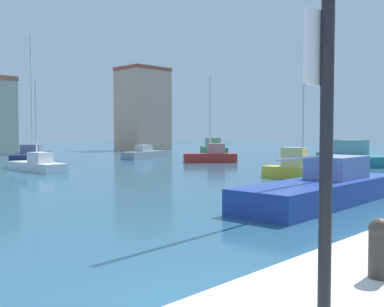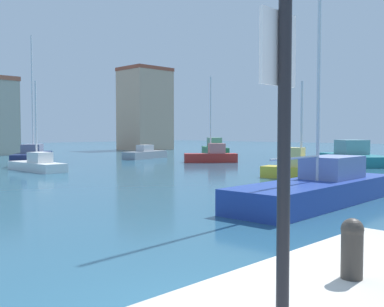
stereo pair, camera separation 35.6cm
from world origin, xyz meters
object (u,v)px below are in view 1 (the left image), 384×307
object	(u,v)px
mooring_bollard	(380,245)
sailboat_blue_mid_harbor	(324,186)
motorboat_green_far_left	(213,149)
sailboat_navy_near_pier	(32,157)
motorboat_teal_inner_mooring	(353,156)
sailboat_yellow_distant_east	(300,169)
sailboat_red_distant_north	(211,155)
sailboat_white_far_right	(38,164)
motorboat_grey_center_channel	(144,154)

from	to	relation	value
mooring_bollard	sailboat_blue_mid_harbor	world-z (taller)	sailboat_blue_mid_harbor
motorboat_green_far_left	sailboat_navy_near_pier	world-z (taller)	sailboat_navy_near_pier
motorboat_green_far_left	mooring_bollard	bearing A→B (deg)	-135.88
sailboat_blue_mid_harbor	sailboat_navy_near_pier	xyz separation A→B (m)	(1.62, 26.82, -0.01)
motorboat_teal_inner_mooring	sailboat_yellow_distant_east	size ratio (longest dim) A/B	1.53
motorboat_green_far_left	sailboat_red_distant_north	xyz separation A→B (m)	(-9.37, -8.21, -0.03)
sailboat_white_far_right	sailboat_yellow_distant_east	distance (m)	17.23
mooring_bollard	sailboat_blue_mid_harbor	xyz separation A→B (m)	(10.38, 6.19, -0.77)
sailboat_blue_mid_harbor	motorboat_teal_inner_mooring	bearing A→B (deg)	22.17
sailboat_red_distant_north	sailboat_navy_near_pier	bearing A→B (deg)	143.15
mooring_bollard	sailboat_navy_near_pier	world-z (taller)	sailboat_navy_near_pier
sailboat_blue_mid_harbor	sailboat_red_distant_north	xyz separation A→B (m)	(13.54, 17.89, -0.01)
sailboat_navy_near_pier	motorboat_grey_center_channel	xyz separation A→B (m)	(11.39, -0.45, -0.16)
sailboat_yellow_distant_east	sailboat_white_far_right	bearing A→B (deg)	118.15
sailboat_blue_mid_harbor	sailboat_navy_near_pier	size ratio (longest dim) A/B	1.41
sailboat_blue_mid_harbor	mooring_bollard	bearing A→B (deg)	-149.19
mooring_bollard	motorboat_grey_center_channel	distance (m)	40.10
sailboat_yellow_distant_east	sailboat_red_distant_north	xyz separation A→B (m)	(6.53, 12.67, 0.05)
mooring_bollard	sailboat_red_distant_north	size ratio (longest dim) A/B	0.09
motorboat_grey_center_channel	mooring_bollard	bearing A→B (deg)	-125.69
motorboat_teal_inner_mooring	sailboat_red_distant_north	size ratio (longest dim) A/B	1.13
sailboat_yellow_distant_east	mooring_bollard	bearing A→B (deg)	-146.74
mooring_bollard	sailboat_red_distant_north	world-z (taller)	sailboat_red_distant_north
sailboat_yellow_distant_east	motorboat_green_far_left	bearing A→B (deg)	52.71
mooring_bollard	motorboat_grey_center_channel	xyz separation A→B (m)	(23.39, 32.56, -0.95)
sailboat_blue_mid_harbor	sailboat_red_distant_north	bearing A→B (deg)	52.87
sailboat_blue_mid_harbor	sailboat_yellow_distant_east	xyz separation A→B (m)	(7.01, 5.22, -0.06)
motorboat_green_far_left	motorboat_grey_center_channel	bearing A→B (deg)	178.44
mooring_bollard	sailboat_red_distant_north	distance (m)	33.95
sailboat_blue_mid_harbor	motorboat_teal_inner_mooring	xyz separation A→B (m)	(20.21, 8.23, -0.01)
motorboat_teal_inner_mooring	motorboat_grey_center_channel	world-z (taller)	motorboat_teal_inner_mooring
motorboat_teal_inner_mooring	sailboat_yellow_distant_east	xyz separation A→B (m)	(-13.20, -3.01, -0.05)
sailboat_blue_mid_harbor	sailboat_yellow_distant_east	bearing A→B (deg)	36.66
sailboat_white_far_right	sailboat_red_distant_north	size ratio (longest dim) A/B	0.82
motorboat_green_far_left	motorboat_grey_center_channel	world-z (taller)	motorboat_green_far_left
motorboat_grey_center_channel	sailboat_blue_mid_harbor	bearing A→B (deg)	-116.27
motorboat_teal_inner_mooring	sailboat_yellow_distant_east	bearing A→B (deg)	-167.13
sailboat_blue_mid_harbor	motorboat_grey_center_channel	bearing A→B (deg)	63.73
sailboat_white_far_right	motorboat_grey_center_channel	bearing A→B (deg)	22.88
sailboat_white_far_right	motorboat_grey_center_channel	size ratio (longest dim) A/B	1.05
sailboat_white_far_right	motorboat_teal_inner_mooring	world-z (taller)	sailboat_white_far_right
sailboat_blue_mid_harbor	sailboat_white_far_right	xyz separation A→B (m)	(-1.11, 20.41, -0.18)
motorboat_grey_center_channel	sailboat_red_distant_north	xyz separation A→B (m)	(0.53, -8.48, 0.16)
sailboat_white_far_right	sailboat_navy_near_pier	xyz separation A→B (m)	(2.74, 6.41, 0.17)
sailboat_blue_mid_harbor	sailboat_white_far_right	size ratio (longest dim) A/B	2.43
sailboat_navy_near_pier	mooring_bollard	bearing A→B (deg)	-109.98
sailboat_blue_mid_harbor	motorboat_green_far_left	distance (m)	34.73
sailboat_navy_near_pier	motorboat_grey_center_channel	distance (m)	11.40
motorboat_green_far_left	motorboat_teal_inner_mooring	world-z (taller)	motorboat_green_far_left
sailboat_white_far_right	motorboat_teal_inner_mooring	size ratio (longest dim) A/B	0.72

